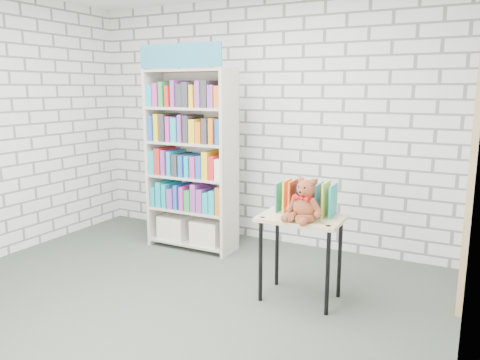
% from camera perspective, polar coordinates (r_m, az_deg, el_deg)
% --- Properties ---
extents(ground, '(4.50, 4.50, 0.00)m').
position_cam_1_polar(ground, '(4.14, -9.22, -14.69)').
color(ground, '#3E483D').
rests_on(ground, ground).
extents(room_shell, '(4.52, 4.02, 2.81)m').
position_cam_1_polar(room_shell, '(3.74, -10.08, 10.79)').
color(room_shell, silver).
rests_on(room_shell, ground).
extents(bookshelf, '(1.00, 0.39, 2.25)m').
position_cam_1_polar(bookshelf, '(5.24, -5.91, 2.60)').
color(bookshelf, beige).
rests_on(bookshelf, ground).
extents(display_table, '(0.69, 0.49, 0.74)m').
position_cam_1_polar(display_table, '(3.99, 7.48, -5.84)').
color(display_table, tan).
rests_on(display_table, ground).
extents(table_books, '(0.48, 0.22, 0.29)m').
position_cam_1_polar(table_books, '(4.03, 8.08, -2.06)').
color(table_books, teal).
rests_on(table_books, display_table).
extents(teddy_bear, '(0.32, 0.31, 0.35)m').
position_cam_1_polar(teddy_bear, '(3.81, 7.84, -2.86)').
color(teddy_bear, brown).
rests_on(teddy_bear, display_table).
extents(door_trim, '(0.05, 0.12, 2.10)m').
position_cam_1_polar(door_trim, '(4.00, 26.30, -0.78)').
color(door_trim, tan).
rests_on(door_trim, ground).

